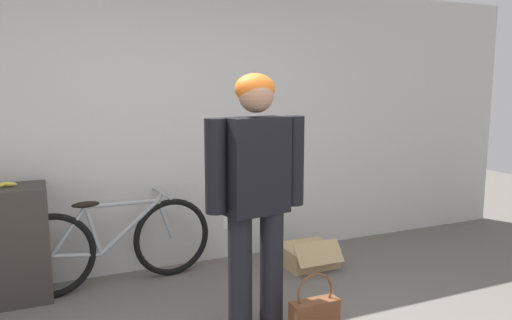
# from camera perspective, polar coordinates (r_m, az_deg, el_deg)

# --- Properties ---
(wall_back) EXTENTS (8.00, 0.07, 2.60)m
(wall_back) POSITION_cam_1_polar(r_m,az_deg,el_deg) (4.60, -9.99, 3.69)
(wall_back) COLOR silver
(wall_back) RESTS_ON ground_plane
(person) EXTENTS (0.70, 0.28, 1.76)m
(person) POSITION_cam_1_polar(r_m,az_deg,el_deg) (3.28, -0.01, -3.02)
(person) COLOR black
(person) RESTS_ON ground_plane
(bicycle) EXTENTS (1.69, 0.46, 0.77)m
(bicycle) POSITION_cam_1_polar(r_m,az_deg,el_deg) (4.39, -15.83, -9.21)
(bicycle) COLOR black
(bicycle) RESTS_ON ground_plane
(handbag) EXTENTS (0.34, 0.12, 0.46)m
(handbag) POSITION_cam_1_polar(r_m,az_deg,el_deg) (3.51, 6.70, -17.38)
(handbag) COLOR brown
(handbag) RESTS_ON ground_plane
(cardboard_box) EXTENTS (0.48, 0.49, 0.27)m
(cardboard_box) POSITION_cam_1_polar(r_m,az_deg,el_deg) (4.79, 5.92, -10.76)
(cardboard_box) COLOR tan
(cardboard_box) RESTS_ON ground_plane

